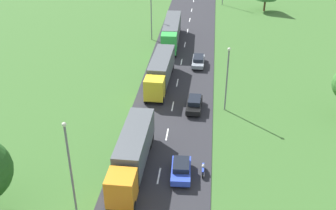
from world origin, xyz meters
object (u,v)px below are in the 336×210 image
(truck_lead, at_px, (132,152))
(lamppost_third, at_px, (151,14))
(motorcycle_courier, at_px, (203,169))
(truck_second, at_px, (160,70))
(car_third, at_px, (194,104))
(lamppost_second, at_px, (227,76))
(truck_third, at_px, (172,31))
(car_fourth, at_px, (198,61))
(lamppost_lead, at_px, (70,165))
(car_second, at_px, (181,169))

(truck_lead, relative_size, lamppost_third, 1.50)
(motorcycle_courier, bearing_deg, lamppost_third, 105.63)
(truck_second, bearing_deg, car_third, -52.92)
(truck_second, xyz_separation_m, lamppost_second, (8.70, -6.17, 2.42))
(truck_third, bearing_deg, car_fourth, -61.59)
(lamppost_second, bearing_deg, car_fourth, 106.23)
(lamppost_lead, relative_size, lamppost_third, 1.12)
(motorcycle_courier, distance_m, lamppost_third, 37.84)
(truck_third, bearing_deg, lamppost_third, 161.02)
(car_second, bearing_deg, truck_lead, 174.23)
(car_third, distance_m, lamppost_lead, 21.12)
(lamppost_third, bearing_deg, truck_second, -77.98)
(truck_lead, bearing_deg, lamppost_lead, -121.85)
(truck_third, bearing_deg, lamppost_second, -68.49)
(car_third, relative_size, lamppost_third, 0.55)
(car_second, height_order, car_third, car_third)
(truck_third, relative_size, lamppost_second, 1.73)
(lamppost_lead, bearing_deg, lamppost_third, 89.39)
(car_fourth, relative_size, lamppost_second, 0.57)
(car_third, height_order, lamppost_third, lamppost_third)
(lamppost_lead, bearing_deg, truck_second, 80.64)
(truck_lead, distance_m, truck_second, 19.04)
(motorcycle_courier, xyz_separation_m, lamppost_lead, (-10.59, -6.28, 4.42))
(truck_second, height_order, car_fourth, truck_second)
(car_fourth, height_order, lamppost_third, lamppost_third)
(truck_second, distance_m, car_third, 8.35)
(car_third, relative_size, motorcycle_courier, 2.28)
(car_second, height_order, lamppost_lead, lamppost_lead)
(truck_third, relative_size, lamppost_third, 1.74)
(car_second, bearing_deg, car_third, 87.32)
(lamppost_lead, xyz_separation_m, lamppost_third, (0.45, 42.53, -0.48))
(lamppost_second, xyz_separation_m, lamppost_third, (-12.39, 23.52, -0.04))
(lamppost_second, bearing_deg, motorcycle_courier, -100.04)
(truck_lead, relative_size, car_fourth, 2.61)
(car_second, xyz_separation_m, motorcycle_courier, (2.07, 0.62, -0.29))
(car_fourth, xyz_separation_m, lamppost_lead, (-9.03, -32.10, 4.19))
(car_third, relative_size, lamppost_second, 0.54)
(truck_lead, distance_m, truck_third, 35.15)
(truck_second, height_order, car_second, truck_second)
(car_fourth, bearing_deg, truck_third, 118.41)
(lamppost_lead, bearing_deg, lamppost_second, 55.94)
(truck_lead, height_order, lamppost_second, lamppost_second)
(truck_lead, relative_size, truck_third, 0.86)
(car_second, height_order, motorcycle_courier, car_second)
(car_fourth, distance_m, lamppost_third, 14.01)
(lamppost_lead, distance_m, lamppost_second, 22.94)
(truck_second, height_order, motorcycle_courier, truck_second)
(truck_lead, relative_size, motorcycle_courier, 6.20)
(car_third, bearing_deg, truck_second, 127.08)
(truck_third, height_order, car_third, truck_third)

